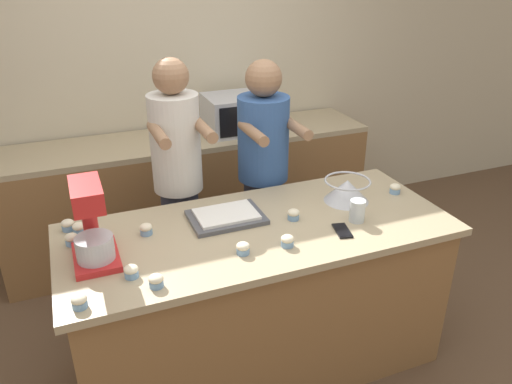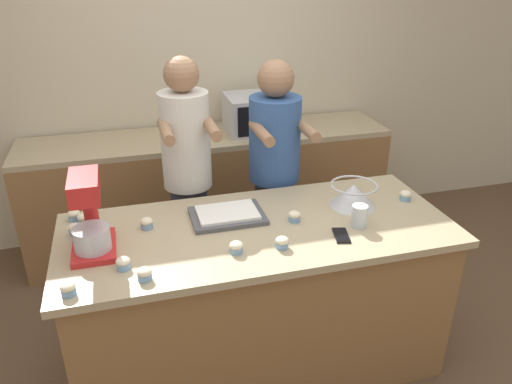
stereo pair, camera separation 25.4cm
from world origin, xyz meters
TOP-DOWN VIEW (x-y plane):
  - ground_plane at (0.00, 0.00)m, footprint 16.00×16.00m
  - back_wall at (0.00, 1.77)m, footprint 10.00×0.06m
  - island_counter at (0.00, 0.00)m, footprint 2.03×0.86m
  - back_counter at (0.00, 1.42)m, footprint 2.80×0.60m
  - person_left at (-0.27, 0.62)m, footprint 0.31×0.49m
  - person_right at (0.28, 0.62)m, footprint 0.34×0.50m
  - stand_mixer at (-0.81, -0.01)m, footprint 0.20×0.30m
  - mixing_bowl at (0.58, 0.10)m, footprint 0.26×0.26m
  - baking_tray at (-0.13, 0.14)m, footprint 0.39×0.28m
  - microwave_oven at (0.40, 1.42)m, footprint 0.49×0.41m
  - cell_phone at (0.37, -0.20)m, footprint 0.10×0.16m
  - drinking_glass at (0.50, -0.13)m, footprint 0.08×0.08m
  - cupcake_0 at (-0.92, 0.33)m, footprint 0.06×0.06m
  - cupcake_1 at (-0.69, -0.21)m, footprint 0.06×0.06m
  - cupcake_2 at (-0.56, 0.14)m, footprint 0.06×0.06m
  - cupcake_3 at (-0.91, 0.18)m, footprint 0.06×0.06m
  - cupcake_4 at (-0.87, 0.28)m, footprint 0.06×0.06m
  - cupcake_5 at (-0.17, -0.21)m, footprint 0.06×0.06m
  - cupcake_6 at (0.20, 0.01)m, footprint 0.06×0.06m
  - cupcake_7 at (0.90, 0.08)m, footprint 0.06×0.06m
  - cupcake_8 at (0.05, -0.23)m, footprint 0.06×0.06m
  - cupcake_9 at (-0.91, -0.34)m, footprint 0.06×0.06m
  - cupcake_10 at (-0.60, -0.32)m, footprint 0.06×0.06m

SIDE VIEW (x-z plane):
  - ground_plane at x=0.00m, z-range 0.00..0.00m
  - island_counter at x=0.00m, z-range 0.00..0.90m
  - back_counter at x=0.00m, z-range 0.00..0.93m
  - person_right at x=0.28m, z-range 0.05..1.68m
  - person_left at x=-0.27m, z-range 0.06..1.74m
  - cell_phone at x=0.37m, z-range 0.90..0.91m
  - baking_tray at x=-0.13m, z-range 0.90..0.94m
  - cupcake_0 at x=-0.92m, z-range 0.90..0.96m
  - cupcake_1 at x=-0.69m, z-range 0.90..0.96m
  - cupcake_2 at x=-0.56m, z-range 0.90..0.96m
  - cupcake_3 at x=-0.91m, z-range 0.90..0.96m
  - cupcake_4 at x=-0.87m, z-range 0.90..0.96m
  - cupcake_5 at x=-0.17m, z-range 0.90..0.96m
  - cupcake_6 at x=0.20m, z-range 0.90..0.96m
  - cupcake_7 at x=0.90m, z-range 0.90..0.96m
  - cupcake_8 at x=0.05m, z-range 0.90..0.96m
  - cupcake_9 at x=-0.91m, z-range 0.90..0.96m
  - cupcake_10 at x=-0.60m, z-range 0.90..0.96m
  - drinking_glass at x=0.50m, z-range 0.90..1.02m
  - mixing_bowl at x=0.58m, z-range 0.90..1.03m
  - stand_mixer at x=-0.81m, z-range 0.88..1.27m
  - microwave_oven at x=0.40m, z-range 0.93..1.21m
  - back_wall at x=0.00m, z-range 0.00..2.70m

